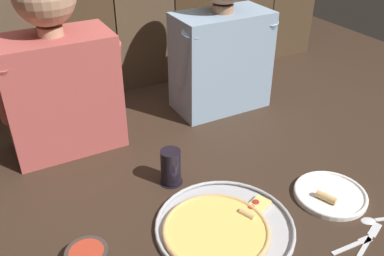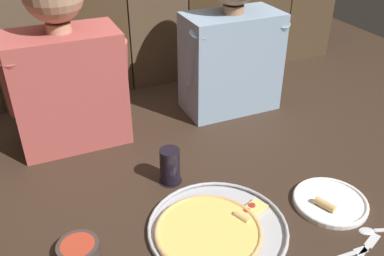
{
  "view_description": "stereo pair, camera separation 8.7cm",
  "coord_description": "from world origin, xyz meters",
  "px_view_note": "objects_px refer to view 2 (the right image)",
  "views": [
    {
      "loc": [
        -0.53,
        -0.86,
        0.84
      ],
      "look_at": [
        -0.01,
        0.1,
        0.18
      ],
      "focal_mm": 38.88,
      "sensor_mm": 36.0,
      "label": 1
    },
    {
      "loc": [
        -0.45,
        -0.89,
        0.84
      ],
      "look_at": [
        -0.01,
        0.1,
        0.18
      ],
      "focal_mm": 38.88,
      "sensor_mm": 36.0,
      "label": 2
    }
  ],
  "objects_px": {
    "pizza_tray": "(214,229)",
    "drinking_glass": "(170,166)",
    "dinner_plate": "(330,202)",
    "dipping_bowl": "(78,249)",
    "diner_left": "(65,65)",
    "diner_right": "(232,39)"
  },
  "relations": [
    {
      "from": "diner_right",
      "to": "drinking_glass",
      "type": "bearing_deg",
      "value": -137.64
    },
    {
      "from": "drinking_glass",
      "to": "diner_right",
      "type": "relative_size",
      "value": 0.19
    },
    {
      "from": "pizza_tray",
      "to": "diner_left",
      "type": "xyz_separation_m",
      "value": [
        -0.26,
        0.63,
        0.29
      ]
    },
    {
      "from": "drinking_glass",
      "to": "dinner_plate",
      "type": "bearing_deg",
      "value": -36.66
    },
    {
      "from": "dinner_plate",
      "to": "diner_right",
      "type": "relative_size",
      "value": 0.35
    },
    {
      "from": "drinking_glass",
      "to": "diner_left",
      "type": "xyz_separation_m",
      "value": [
        -0.23,
        0.37,
        0.24
      ]
    },
    {
      "from": "dipping_bowl",
      "to": "diner_left",
      "type": "distance_m",
      "value": 0.63
    },
    {
      "from": "drinking_glass",
      "to": "diner_right",
      "type": "distance_m",
      "value": 0.6
    },
    {
      "from": "pizza_tray",
      "to": "drinking_glass",
      "type": "height_order",
      "value": "drinking_glass"
    },
    {
      "from": "drinking_glass",
      "to": "diner_right",
      "type": "height_order",
      "value": "diner_right"
    },
    {
      "from": "drinking_glass",
      "to": "diner_left",
      "type": "bearing_deg",
      "value": 121.46
    },
    {
      "from": "pizza_tray",
      "to": "dinner_plate",
      "type": "xyz_separation_m",
      "value": [
        0.37,
        -0.04,
        -0.0
      ]
    },
    {
      "from": "pizza_tray",
      "to": "dipping_bowl",
      "type": "bearing_deg",
      "value": 168.72
    },
    {
      "from": "pizza_tray",
      "to": "diner_right",
      "type": "relative_size",
      "value": 0.62
    },
    {
      "from": "pizza_tray",
      "to": "drinking_glass",
      "type": "distance_m",
      "value": 0.26
    },
    {
      "from": "dipping_bowl",
      "to": "diner_left",
      "type": "relative_size",
      "value": 0.17
    },
    {
      "from": "pizza_tray",
      "to": "diner_right",
      "type": "xyz_separation_m",
      "value": [
        0.38,
        0.63,
        0.29
      ]
    },
    {
      "from": "pizza_tray",
      "to": "dinner_plate",
      "type": "bearing_deg",
      "value": -5.76
    },
    {
      "from": "diner_right",
      "to": "diner_left",
      "type": "bearing_deg",
      "value": -179.99
    },
    {
      "from": "diner_left",
      "to": "pizza_tray",
      "type": "bearing_deg",
      "value": -67.86
    },
    {
      "from": "diner_right",
      "to": "pizza_tray",
      "type": "bearing_deg",
      "value": -121.14
    },
    {
      "from": "dipping_bowl",
      "to": "diner_left",
      "type": "xyz_separation_m",
      "value": [
        0.1,
        0.56,
        0.28
      ]
    }
  ]
}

